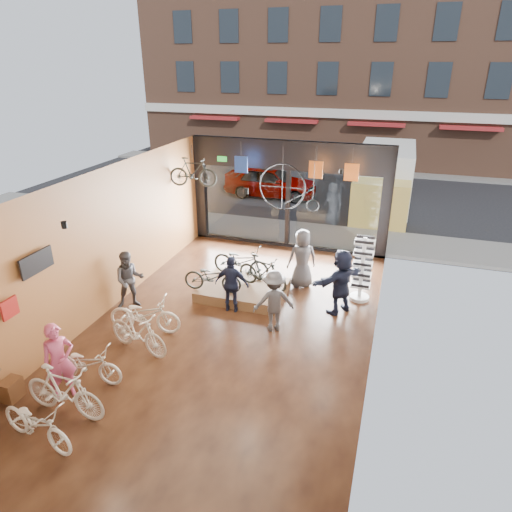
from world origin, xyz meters
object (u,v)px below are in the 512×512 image
at_px(floor_bike_1, 64,391).
at_px(floor_bike_3, 138,332).
at_px(floor_bike_2, 87,363).
at_px(display_platform, 243,290).
at_px(customer_1, 129,280).
at_px(customer_2, 232,284).
at_px(customer_0, 59,361).
at_px(customer_4, 302,259).
at_px(customer_3, 274,301).
at_px(floor_bike_4, 145,314).
at_px(display_bike_right, 241,261).
at_px(street_car, 271,181).
at_px(box_truck, 383,183).
at_px(customer_5, 341,282).
at_px(display_bike_mid, 262,272).
at_px(sunglasses_rack, 362,269).
at_px(penny_farthing, 292,189).
at_px(floor_bike_0, 36,423).
at_px(hung_bike, 193,172).
at_px(display_bike_left, 213,277).

height_order(floor_bike_1, floor_bike_3, floor_bike_1).
distance_m(floor_bike_2, display_platform, 4.97).
bearing_deg(customer_1, customer_2, -20.71).
bearing_deg(customer_0, customer_4, 8.99).
bearing_deg(customer_3, floor_bike_2, 17.44).
xyz_separation_m(floor_bike_4, display_bike_right, (1.44, 3.12, 0.30)).
xyz_separation_m(street_car, display_bike_right, (1.80, -9.46, 0.02)).
bearing_deg(box_truck, customer_5, -93.19).
distance_m(display_platform, customer_2, 1.13).
bearing_deg(customer_2, display_platform, -90.46).
bearing_deg(customer_4, display_bike_mid, 20.94).
bearing_deg(sunglasses_rack, penny_farthing, 154.44).
xyz_separation_m(customer_1, customer_5, (5.49, 1.46, 0.09)).
distance_m(box_truck, floor_bike_0, 16.18).
xyz_separation_m(floor_bike_1, customer_5, (4.43, 5.48, 0.37)).
relative_size(floor_bike_0, floor_bike_2, 1.05).
xyz_separation_m(floor_bike_2, customer_0, (-0.17, -0.55, 0.41)).
relative_size(street_car, customer_5, 2.48).
height_order(display_bike_mid, hung_bike, hung_bike).
bearing_deg(customer_3, display_platform, -74.99).
xyz_separation_m(floor_bike_0, hung_bike, (-0.83, 8.58, 2.48)).
xyz_separation_m(display_bike_left, customer_4, (2.17, 1.63, 0.16)).
distance_m(floor_bike_2, hung_bike, 7.31).
xyz_separation_m(customer_3, hung_bike, (-3.79, 3.72, 2.12)).
xyz_separation_m(customer_0, customer_5, (4.83, 5.05, 0.07)).
relative_size(display_bike_left, hung_bike, 1.04).
relative_size(floor_bike_2, floor_bike_4, 0.88).
xyz_separation_m(floor_bike_1, customer_1, (-1.06, 4.03, 0.28)).
relative_size(floor_bike_1, customer_0, 1.07).
bearing_deg(customer_1, display_bike_left, -7.41).
xyz_separation_m(customer_4, penny_farthing, (-0.75, 1.63, 1.61)).
bearing_deg(customer_3, floor_bike_4, -7.53).
xyz_separation_m(floor_bike_1, penny_farthing, (2.37, 8.28, 1.97)).
bearing_deg(floor_bike_3, customer_2, -16.32).
height_order(display_bike_left, customer_3, customer_3).
relative_size(box_truck, customer_5, 3.85).
relative_size(display_bike_mid, customer_5, 0.90).
distance_m(floor_bike_1, customer_4, 7.36).
xyz_separation_m(floor_bike_1, floor_bike_3, (0.24, 2.24, -0.02)).
distance_m(display_bike_left, customer_1, 2.25).
relative_size(floor_bike_1, hung_bike, 1.13).
relative_size(floor_bike_1, display_bike_right, 0.98).
xyz_separation_m(floor_bike_3, customer_1, (-1.30, 1.79, 0.29)).
bearing_deg(customer_3, floor_bike_1, 27.16).
xyz_separation_m(floor_bike_3, hung_bike, (-1.06, 5.58, 2.41)).
relative_size(customer_0, customer_3, 1.03).
relative_size(customer_2, customer_5, 0.88).
bearing_deg(floor_bike_1, display_platform, -14.65).
height_order(floor_bike_4, customer_5, customer_5).
relative_size(floor_bike_2, customer_0, 0.97).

